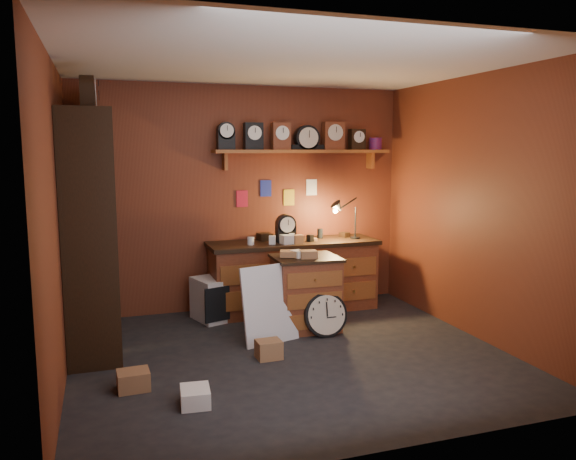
% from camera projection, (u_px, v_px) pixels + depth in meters
% --- Properties ---
extents(floor, '(4.00, 4.00, 0.00)m').
position_uv_depth(floor, '(292.00, 356.00, 5.32)').
color(floor, black).
rests_on(floor, ground).
extents(room_shell, '(4.02, 3.62, 2.71)m').
position_uv_depth(room_shell, '(293.00, 174.00, 5.19)').
color(room_shell, maroon).
rests_on(room_shell, ground).
extents(shelving_unit, '(0.47, 1.60, 2.58)m').
position_uv_depth(shelving_unit, '(87.00, 220.00, 5.50)').
color(shelving_unit, black).
rests_on(shelving_unit, ground).
extents(workbench, '(2.05, 0.66, 1.36)m').
position_uv_depth(workbench, '(293.00, 272.00, 6.80)').
color(workbench, brown).
rests_on(workbench, ground).
extents(low_cabinet, '(0.72, 0.61, 0.89)m').
position_uv_depth(low_cabinet, '(306.00, 290.00, 6.08)').
color(low_cabinet, brown).
rests_on(low_cabinet, ground).
extents(big_round_clock, '(0.47, 0.16, 0.47)m').
position_uv_depth(big_round_clock, '(326.00, 315.00, 5.86)').
color(big_round_clock, black).
rests_on(big_round_clock, ground).
extents(white_panel, '(0.63, 0.32, 0.80)m').
position_uv_depth(white_panel, '(270.00, 342.00, 5.72)').
color(white_panel, silver).
rests_on(white_panel, ground).
extents(mini_fridge, '(0.58, 0.60, 0.49)m').
position_uv_depth(mini_fridge, '(217.00, 298.00, 6.46)').
color(mini_fridge, silver).
rests_on(mini_fridge, ground).
extents(floor_box_a, '(0.26, 0.23, 0.16)m').
position_uv_depth(floor_box_a, '(133.00, 380.00, 4.57)').
color(floor_box_a, '#966641').
rests_on(floor_box_a, ground).
extents(floor_box_b, '(0.24, 0.28, 0.13)m').
position_uv_depth(floor_box_b, '(195.00, 397.00, 4.29)').
color(floor_box_b, white).
rests_on(floor_box_b, ground).
extents(floor_box_c, '(0.24, 0.20, 0.17)m').
position_uv_depth(floor_box_c, '(269.00, 349.00, 5.25)').
color(floor_box_c, '#966641').
rests_on(floor_box_c, ground).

